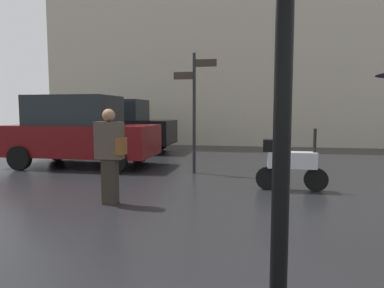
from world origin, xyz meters
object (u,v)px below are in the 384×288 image
Objects in this scene: pedestrian_with_bag at (110,151)px; street_signpost at (194,101)px; parked_car_left at (80,131)px; parked_car_right at (119,126)px; parked_scooter at (289,163)px.

street_signpost reaches higher than pedestrian_with_bag.
parked_car_right is (-0.30, 3.59, 0.01)m from parked_car_left.
parked_car_right is at bearing 84.53° from parked_car_left.
parked_car_left is 3.60m from parked_car_right.
pedestrian_with_bag is 4.48m from parked_car_left.
parked_car_right reaches higher than pedestrian_with_bag.
parked_car_right is 5.62m from street_signpost.
street_signpost reaches higher than parked_car_right.
pedestrian_with_bag is 3.39m from street_signpost.
parked_scooter is at bearing -79.89° from pedestrian_with_bag.
pedestrian_with_bag is 0.39× the size of parked_car_right.
parked_car_right is (-2.83, 7.28, 0.11)m from pedestrian_with_bag.
parked_car_right reaches higher than parked_car_left.
pedestrian_with_bag is at bearing -85.68° from parked_car_right.
parked_scooter is (3.06, 1.60, -0.36)m from pedestrian_with_bag.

